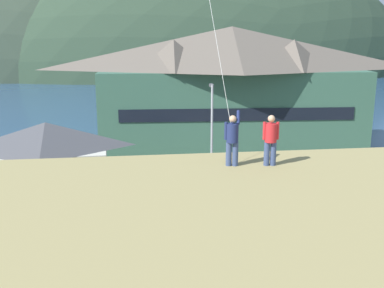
{
  "coord_description": "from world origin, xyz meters",
  "views": [
    {
      "loc": [
        -2.95,
        -21.25,
        11.15
      ],
      "look_at": [
        0.97,
        9.0,
        3.71
      ],
      "focal_mm": 42.72,
      "sensor_mm": 36.0,
      "label": 1
    }
  ],
  "objects_px": {
    "wharf_dock": "(149,124)",
    "parking_light_pole": "(212,129)",
    "person_companion": "(271,139)",
    "harbor_lodge": "(231,87)",
    "storage_shed_waterside": "(155,126)",
    "person_kite_flyer": "(232,138)",
    "parked_car_front_row_red": "(168,190)",
    "storage_shed_near_lot": "(48,164)",
    "parked_car_lone_by_shed": "(306,226)",
    "moored_boat_wharfside": "(122,127)",
    "parked_car_back_row_left": "(100,238)"
  },
  "relations": [
    {
      "from": "person_companion",
      "to": "person_kite_flyer",
      "type": "bearing_deg",
      "value": 174.22
    },
    {
      "from": "wharf_dock",
      "to": "person_companion",
      "type": "relative_size",
      "value": 8.84
    },
    {
      "from": "person_kite_flyer",
      "to": "parked_car_front_row_red",
      "type": "bearing_deg",
      "value": 94.89
    },
    {
      "from": "harbor_lodge",
      "to": "parked_car_back_row_left",
      "type": "distance_m",
      "value": 23.65
    },
    {
      "from": "storage_shed_waterside",
      "to": "moored_boat_wharfside",
      "type": "distance_m",
      "value": 8.81
    },
    {
      "from": "storage_shed_waterside",
      "to": "wharf_dock",
      "type": "xyz_separation_m",
      "value": [
        -0.14,
        11.29,
        -1.99
      ]
    },
    {
      "from": "wharf_dock",
      "to": "moored_boat_wharfside",
      "type": "height_order",
      "value": "moored_boat_wharfside"
    },
    {
      "from": "storage_shed_near_lot",
      "to": "wharf_dock",
      "type": "distance_m",
      "value": 26.95
    },
    {
      "from": "parked_car_back_row_left",
      "to": "parking_light_pole",
      "type": "relative_size",
      "value": 0.57
    },
    {
      "from": "parked_car_back_row_left",
      "to": "parked_car_lone_by_shed",
      "type": "relative_size",
      "value": 0.99
    },
    {
      "from": "harbor_lodge",
      "to": "parked_car_front_row_red",
      "type": "height_order",
      "value": "harbor_lodge"
    },
    {
      "from": "moored_boat_wharfside",
      "to": "parked_car_front_row_red",
      "type": "relative_size",
      "value": 1.34
    },
    {
      "from": "parked_car_front_row_red",
      "to": "parked_car_back_row_left",
      "type": "bearing_deg",
      "value": -120.39
    },
    {
      "from": "harbor_lodge",
      "to": "storage_shed_near_lot",
      "type": "distance_m",
      "value": 19.73
    },
    {
      "from": "parked_car_lone_by_shed",
      "to": "parking_light_pole",
      "type": "xyz_separation_m",
      "value": [
        -3.44,
        9.99,
        3.33
      ]
    },
    {
      "from": "wharf_dock",
      "to": "parking_light_pole",
      "type": "bearing_deg",
      "value": -80.97
    },
    {
      "from": "parked_car_back_row_left",
      "to": "parking_light_pole",
      "type": "bearing_deg",
      "value": 53.75
    },
    {
      "from": "parking_light_pole",
      "to": "person_companion",
      "type": "xyz_separation_m",
      "value": [
        -0.99,
        -17.26,
        3.28
      ]
    },
    {
      "from": "parked_car_front_row_red",
      "to": "wharf_dock",
      "type": "bearing_deg",
      "value": 90.5
    },
    {
      "from": "parking_light_pole",
      "to": "storage_shed_near_lot",
      "type": "bearing_deg",
      "value": -167.16
    },
    {
      "from": "wharf_dock",
      "to": "parked_car_back_row_left",
      "type": "relative_size",
      "value": 3.63
    },
    {
      "from": "wharf_dock",
      "to": "moored_boat_wharfside",
      "type": "distance_m",
      "value": 4.62
    },
    {
      "from": "moored_boat_wharfside",
      "to": "person_kite_flyer",
      "type": "bearing_deg",
      "value": -82.91
    },
    {
      "from": "moored_boat_wharfside",
      "to": "parked_car_back_row_left",
      "type": "bearing_deg",
      "value": -91.0
    },
    {
      "from": "harbor_lodge",
      "to": "parked_car_front_row_red",
      "type": "bearing_deg",
      "value": -117.47
    },
    {
      "from": "parked_car_front_row_red",
      "to": "harbor_lodge",
      "type": "bearing_deg",
      "value": 62.53
    },
    {
      "from": "parked_car_lone_by_shed",
      "to": "person_kite_flyer",
      "type": "bearing_deg",
      "value": -128.69
    },
    {
      "from": "harbor_lodge",
      "to": "person_companion",
      "type": "bearing_deg",
      "value": -99.47
    },
    {
      "from": "harbor_lodge",
      "to": "storage_shed_waterside",
      "type": "xyz_separation_m",
      "value": [
        -7.13,
        1.76,
        -3.87
      ]
    },
    {
      "from": "harbor_lodge",
      "to": "parking_light_pole",
      "type": "bearing_deg",
      "value": -109.4
    },
    {
      "from": "harbor_lodge",
      "to": "person_companion",
      "type": "distance_m",
      "value": 27.86
    },
    {
      "from": "parked_car_lone_by_shed",
      "to": "wharf_dock",
      "type": "bearing_deg",
      "value": 102.11
    },
    {
      "from": "storage_shed_near_lot",
      "to": "person_kite_flyer",
      "type": "bearing_deg",
      "value": -58.74
    },
    {
      "from": "wharf_dock",
      "to": "person_kite_flyer",
      "type": "xyz_separation_m",
      "value": [
        1.41,
        -40.36,
        7.34
      ]
    },
    {
      "from": "moored_boat_wharfside",
      "to": "parked_car_front_row_red",
      "type": "height_order",
      "value": "moored_boat_wharfside"
    },
    {
      "from": "wharf_dock",
      "to": "parked_car_lone_by_shed",
      "type": "height_order",
      "value": "parked_car_lone_by_shed"
    },
    {
      "from": "moored_boat_wharfside",
      "to": "parked_car_lone_by_shed",
      "type": "xyz_separation_m",
      "value": [
        10.33,
        -29.92,
        0.34
      ]
    },
    {
      "from": "storage_shed_waterside",
      "to": "parked_car_lone_by_shed",
      "type": "bearing_deg",
      "value": -72.33
    },
    {
      "from": "wharf_dock",
      "to": "person_companion",
      "type": "bearing_deg",
      "value": -86.18
    },
    {
      "from": "storage_shed_waterside",
      "to": "parked_car_back_row_left",
      "type": "distance_m",
      "value": 22.43
    },
    {
      "from": "wharf_dock",
      "to": "parked_car_front_row_red",
      "type": "xyz_separation_m",
      "value": [
        0.23,
        -26.6,
        0.71
      ]
    },
    {
      "from": "wharf_dock",
      "to": "parked_car_front_row_red",
      "type": "relative_size",
      "value": 3.62
    },
    {
      "from": "storage_shed_near_lot",
      "to": "person_companion",
      "type": "bearing_deg",
      "value": -55.42
    },
    {
      "from": "parking_light_pole",
      "to": "parked_car_back_row_left",
      "type": "bearing_deg",
      "value": -126.25
    },
    {
      "from": "parked_car_back_row_left",
      "to": "parking_light_pole",
      "type": "height_order",
      "value": "parking_light_pole"
    },
    {
      "from": "harbor_lodge",
      "to": "parking_light_pole",
      "type": "distance_m",
      "value": 10.94
    },
    {
      "from": "parked_car_lone_by_shed",
      "to": "parking_light_pole",
      "type": "height_order",
      "value": "parking_light_pole"
    },
    {
      "from": "harbor_lodge",
      "to": "storage_shed_waterside",
      "type": "bearing_deg",
      "value": 166.13
    },
    {
      "from": "parked_car_lone_by_shed",
      "to": "moored_boat_wharfside",
      "type": "bearing_deg",
      "value": 109.05
    },
    {
      "from": "storage_shed_waterside",
      "to": "harbor_lodge",
      "type": "bearing_deg",
      "value": -13.87
    }
  ]
}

